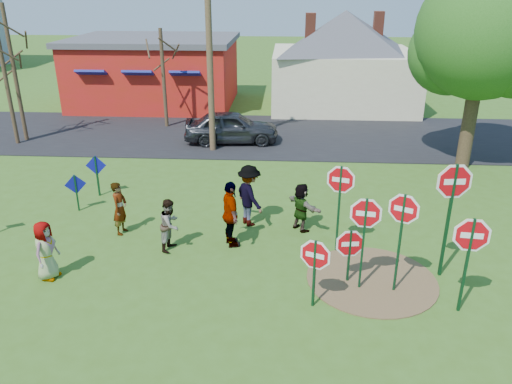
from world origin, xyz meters
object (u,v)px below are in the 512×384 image
stop_sign_b (340,187)px  suv (231,127)px  stop_sign_a (315,260)px  utility_pole (209,46)px  stop_sign_c (402,221)px  stop_sign_d (453,192)px  person_a (46,250)px  leafy_tree (486,40)px  person_b (120,208)px

stop_sign_b → suv: (-3.91, 9.77, -1.12)m
stop_sign_b → suv: 10.58m
stop_sign_a → utility_pole: 12.27m
stop_sign_b → stop_sign_c: 2.22m
stop_sign_d → person_a: bearing=177.6°
person_a → leafy_tree: 16.27m
suv → utility_pole: bearing=143.7°
stop_sign_b → stop_sign_d: bearing=-7.0°
person_a → suv: person_a is taller
stop_sign_c → person_a: (-8.44, 0.06, -1.09)m
stop_sign_a → leafy_tree: 12.24m
stop_sign_b → stop_sign_c: stop_sign_c is taller
suv → leafy_tree: size_ratio=0.56×
stop_sign_c → leafy_tree: 10.52m
leafy_tree → utility_pole: bearing=171.9°
stop_sign_b → person_a: stop_sign_b is taller
stop_sign_a → suv: (-3.17, 12.34, -0.44)m
stop_sign_d → utility_pole: 12.22m
suv → leafy_tree: (9.65, -2.63, 4.13)m
stop_sign_a → stop_sign_c: 2.18m
stop_sign_a → leafy_tree: bearing=78.8°
stop_sign_c → person_b: bearing=-171.2°
person_a → person_b: person_b is taller
leafy_tree → stop_sign_c: bearing=-116.7°
person_b → stop_sign_a: bearing=-113.0°
stop_sign_b → stop_sign_c: size_ratio=0.99×
person_a → person_b: bearing=-13.2°
stop_sign_d → person_b: size_ratio=1.96×
stop_sign_b → utility_pole: (-4.62, 8.62, 2.56)m
stop_sign_c → stop_sign_d: size_ratio=0.84×
person_a → leafy_tree: leafy_tree is taller
stop_sign_d → stop_sign_a: bearing=-161.9°
stop_sign_c → stop_sign_d: stop_sign_d is taller
stop_sign_d → stop_sign_b: bearing=150.0°
stop_sign_b → leafy_tree: (5.73, 7.14, 3.01)m
suv → leafy_tree: leafy_tree is taller
stop_sign_a → stop_sign_d: (3.24, 1.49, 1.06)m
suv → stop_sign_b: bearing=-162.8°
stop_sign_b → person_a: bearing=-149.8°
stop_sign_b → utility_pole: size_ratio=0.31×
stop_sign_a → stop_sign_b: bearing=96.4°
utility_pole → person_a: bearing=-104.1°
stop_sign_c → leafy_tree: (4.52, 9.00, 3.04)m
stop_sign_d → suv: (-6.40, 10.84, -1.49)m
stop_sign_d → person_b: bearing=161.8°
stop_sign_a → stop_sign_c: stop_sign_c is taller
person_a → suv: 12.02m
stop_sign_b → leafy_tree: 9.64m
stop_sign_a → stop_sign_c: size_ratio=0.68×
stop_sign_c → leafy_tree: leafy_tree is taller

